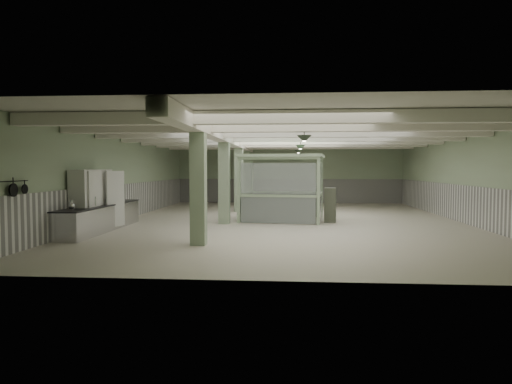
# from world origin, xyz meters

# --- Properties ---
(floor) EXTENTS (20.00, 20.00, 0.00)m
(floor) POSITION_xyz_m (0.00, 0.00, 0.00)
(floor) COLOR beige
(floor) RESTS_ON ground
(ceiling) EXTENTS (14.00, 20.00, 0.02)m
(ceiling) POSITION_xyz_m (0.00, 0.00, 3.60)
(ceiling) COLOR silver
(ceiling) RESTS_ON wall_back
(wall_back) EXTENTS (14.00, 0.02, 3.60)m
(wall_back) POSITION_xyz_m (0.00, 10.00, 1.80)
(wall_back) COLOR #9EB792
(wall_back) RESTS_ON floor
(wall_front) EXTENTS (14.00, 0.02, 3.60)m
(wall_front) POSITION_xyz_m (0.00, -10.00, 1.80)
(wall_front) COLOR #9EB792
(wall_front) RESTS_ON floor
(wall_left) EXTENTS (0.02, 20.00, 3.60)m
(wall_left) POSITION_xyz_m (-7.00, 0.00, 1.80)
(wall_left) COLOR #9EB792
(wall_left) RESTS_ON floor
(wall_right) EXTENTS (0.02, 20.00, 3.60)m
(wall_right) POSITION_xyz_m (7.00, 0.00, 1.80)
(wall_right) COLOR #9EB792
(wall_right) RESTS_ON floor
(wainscot_left) EXTENTS (0.05, 19.90, 1.50)m
(wainscot_left) POSITION_xyz_m (-6.97, 0.00, 0.75)
(wainscot_left) COLOR white
(wainscot_left) RESTS_ON floor
(wainscot_right) EXTENTS (0.05, 19.90, 1.50)m
(wainscot_right) POSITION_xyz_m (6.97, 0.00, 0.75)
(wainscot_right) COLOR white
(wainscot_right) RESTS_ON floor
(wainscot_back) EXTENTS (13.90, 0.05, 1.50)m
(wainscot_back) POSITION_xyz_m (0.00, 9.97, 0.75)
(wainscot_back) COLOR white
(wainscot_back) RESTS_ON floor
(girder) EXTENTS (0.45, 19.90, 0.40)m
(girder) POSITION_xyz_m (-2.50, 0.00, 3.38)
(girder) COLOR white
(girder) RESTS_ON ceiling
(beam_a) EXTENTS (13.90, 0.35, 0.32)m
(beam_a) POSITION_xyz_m (0.00, -7.50, 3.42)
(beam_a) COLOR white
(beam_a) RESTS_ON ceiling
(beam_b) EXTENTS (13.90, 0.35, 0.32)m
(beam_b) POSITION_xyz_m (0.00, -5.00, 3.42)
(beam_b) COLOR white
(beam_b) RESTS_ON ceiling
(beam_c) EXTENTS (13.90, 0.35, 0.32)m
(beam_c) POSITION_xyz_m (0.00, -2.50, 3.42)
(beam_c) COLOR white
(beam_c) RESTS_ON ceiling
(beam_d) EXTENTS (13.90, 0.35, 0.32)m
(beam_d) POSITION_xyz_m (0.00, 0.00, 3.42)
(beam_d) COLOR white
(beam_d) RESTS_ON ceiling
(beam_e) EXTENTS (13.90, 0.35, 0.32)m
(beam_e) POSITION_xyz_m (0.00, 2.50, 3.42)
(beam_e) COLOR white
(beam_e) RESTS_ON ceiling
(beam_f) EXTENTS (13.90, 0.35, 0.32)m
(beam_f) POSITION_xyz_m (0.00, 5.00, 3.42)
(beam_f) COLOR white
(beam_f) RESTS_ON ceiling
(beam_g) EXTENTS (13.90, 0.35, 0.32)m
(beam_g) POSITION_xyz_m (0.00, 7.50, 3.42)
(beam_g) COLOR white
(beam_g) RESTS_ON ceiling
(column_a) EXTENTS (0.42, 0.42, 3.60)m
(column_a) POSITION_xyz_m (-2.50, -6.00, 1.80)
(column_a) COLOR #8EA484
(column_a) RESTS_ON floor
(column_b) EXTENTS (0.42, 0.42, 3.60)m
(column_b) POSITION_xyz_m (-2.50, -1.00, 1.80)
(column_b) COLOR #8EA484
(column_b) RESTS_ON floor
(column_c) EXTENTS (0.42, 0.42, 3.60)m
(column_c) POSITION_xyz_m (-2.50, 4.00, 1.80)
(column_c) COLOR #8EA484
(column_c) RESTS_ON floor
(column_d) EXTENTS (0.42, 0.42, 3.60)m
(column_d) POSITION_xyz_m (-2.50, 8.00, 1.80)
(column_d) COLOR #8EA484
(column_d) RESTS_ON floor
(hook_rail) EXTENTS (0.02, 1.20, 0.02)m
(hook_rail) POSITION_xyz_m (-6.93, -7.60, 1.85)
(hook_rail) COLOR black
(hook_rail) RESTS_ON wall_left
(pendant_front) EXTENTS (0.44, 0.44, 0.22)m
(pendant_front) POSITION_xyz_m (0.50, -5.00, 3.05)
(pendant_front) COLOR #2A3729
(pendant_front) RESTS_ON ceiling
(pendant_mid) EXTENTS (0.44, 0.44, 0.22)m
(pendant_mid) POSITION_xyz_m (0.50, 0.50, 3.05)
(pendant_mid) COLOR #2A3729
(pendant_mid) RESTS_ON ceiling
(pendant_back) EXTENTS (0.44, 0.44, 0.22)m
(pendant_back) POSITION_xyz_m (0.50, 5.50, 3.05)
(pendant_back) COLOR #2A3729
(pendant_back) RESTS_ON ceiling
(prep_counter) EXTENTS (0.95, 5.44, 0.91)m
(prep_counter) POSITION_xyz_m (-6.54, -3.31, 0.46)
(prep_counter) COLOR #BCBCC1
(prep_counter) RESTS_ON floor
(pitcher_near) EXTENTS (0.26, 0.28, 0.30)m
(pitcher_near) POSITION_xyz_m (-6.41, -1.94, 1.05)
(pitcher_near) COLOR #BCBCC1
(pitcher_near) RESTS_ON prep_counter
(pitcher_far) EXTENTS (0.20, 0.23, 0.29)m
(pitcher_far) POSITION_xyz_m (-6.64, -5.16, 1.04)
(pitcher_far) COLOR #BCBCC1
(pitcher_far) RESTS_ON prep_counter
(veg_colander) EXTENTS (0.50, 0.50, 0.21)m
(veg_colander) POSITION_xyz_m (-6.55, -2.12, 1.00)
(veg_colander) COLOR #424146
(veg_colander) RESTS_ON prep_counter
(orange_bowl) EXTENTS (0.28, 0.28, 0.10)m
(orange_bowl) POSITION_xyz_m (-6.52, -3.11, 0.95)
(orange_bowl) COLOR #B2B2B7
(orange_bowl) RESTS_ON prep_counter
(skillet_near) EXTENTS (0.05, 0.34, 0.34)m
(skillet_near) POSITION_xyz_m (-6.88, -7.72, 1.63)
(skillet_near) COLOR black
(skillet_near) RESTS_ON hook_rail
(skillet_far) EXTENTS (0.03, 0.26, 0.26)m
(skillet_far) POSITION_xyz_m (-6.88, -7.23, 1.63)
(skillet_far) COLOR black
(skillet_far) RESTS_ON hook_rail
(walkin_cooler) EXTENTS (0.90, 2.26, 2.07)m
(walkin_cooler) POSITION_xyz_m (-6.62, -3.71, 1.03)
(walkin_cooler) COLOR white
(walkin_cooler) RESTS_ON floor
(guard_booth) EXTENTS (3.69, 3.22, 2.74)m
(guard_booth) POSITION_xyz_m (-0.25, 0.36, 1.83)
(guard_booth) COLOR #9BB38F
(guard_booth) RESTS_ON floor
(filing_cabinet) EXTENTS (0.54, 0.70, 1.39)m
(filing_cabinet) POSITION_xyz_m (1.70, -0.18, 0.69)
(filing_cabinet) COLOR #4C5143
(filing_cabinet) RESTS_ON floor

